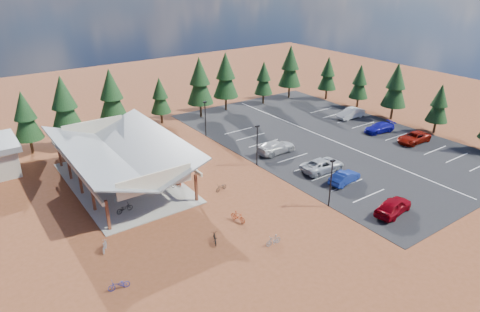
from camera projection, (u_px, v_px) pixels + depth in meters
ground at (232, 182)px, 48.11m from camera, size 140.00×140.00×0.00m
asphalt_lot at (329, 139)px, 60.10m from camera, size 27.00×44.00×0.04m
concrete_pad at (124, 182)px, 48.04m from camera, size 10.60×18.60×0.10m
bike_pavilion at (120, 151)px, 46.51m from camera, size 11.65×19.40×4.97m
lamp_post_0 at (331, 180)px, 42.08m from camera, size 0.50×0.25×5.14m
lamp_post_1 at (257, 143)px, 51.03m from camera, size 0.50×0.25×5.14m
lamp_post_2 at (205, 116)px, 59.99m from camera, size 0.50×0.25×5.14m
trash_bin_0 at (178, 181)px, 47.37m from camera, size 0.60×0.60×0.90m
trash_bin_1 at (178, 167)px, 50.60m from camera, size 0.60×0.60×0.90m
pine_1 at (25, 116)px, 53.58m from camera, size 3.56×3.56×8.29m
pine_2 at (64, 104)px, 55.10m from camera, size 4.19×4.19×9.77m
pine_3 at (111, 95)px, 59.31m from camera, size 4.12×4.12×9.60m
pine_4 at (160, 96)px, 64.55m from camera, size 3.08×3.08×7.18m
pine_5 at (200, 81)px, 66.56m from camera, size 4.16×4.16×9.68m
pine_6 at (226, 75)px, 69.97m from camera, size 4.16×4.16×9.70m
pine_7 at (264, 78)px, 73.93m from camera, size 3.21×3.21×7.48m
pine_8 at (290, 66)px, 76.74m from camera, size 4.10×4.10×9.56m
pine_10 at (439, 103)px, 60.73m from camera, size 3.10×3.10×7.22m
pine_11 at (396, 85)px, 65.92m from camera, size 3.84×3.84×8.96m
pine_12 at (360, 82)px, 71.66m from camera, size 3.19×3.19×7.43m
pine_13 at (328, 73)px, 76.53m from camera, size 3.31×3.31×7.72m
bike_0 at (125, 208)px, 41.86m from camera, size 1.77×0.81×0.90m
bike_1 at (121, 196)px, 43.98m from camera, size 1.69×0.91×0.98m
bike_2 at (100, 174)px, 48.82m from camera, size 1.72×0.65×0.89m
bike_3 at (83, 170)px, 49.62m from camera, size 1.78×0.56×1.06m
bike_4 at (169, 185)px, 46.28m from camera, size 1.59×0.57×0.83m
bike_5 at (146, 179)px, 47.35m from camera, size 1.82×1.03×1.05m
bike_6 at (129, 175)px, 48.57m from camera, size 1.65×0.87×0.82m
bike_7 at (136, 157)px, 53.07m from camera, size 1.67×0.92×0.97m
bike_9 at (105, 246)px, 36.32m from camera, size 1.12×1.55×0.92m
bike_10 at (119, 285)px, 31.95m from camera, size 1.73×0.86×0.87m
bike_11 at (238, 217)px, 40.49m from camera, size 0.91×1.83×1.06m
bike_12 at (215, 238)px, 37.42m from camera, size 1.18×1.69×0.84m
bike_13 at (273, 240)px, 37.08m from camera, size 1.58×0.50×0.94m
bike_14 at (183, 172)px, 49.44m from camera, size 0.65×1.77×0.92m
bike_15 at (181, 181)px, 47.30m from camera, size 1.47×1.69×1.05m
bike_16 at (221, 187)px, 46.13m from camera, size 1.63×0.87×0.81m
car_0 at (393, 206)px, 41.62m from camera, size 5.02×2.64×1.63m
car_1 at (345, 177)px, 47.58m from camera, size 4.39×2.02×1.39m
car_2 at (323, 165)px, 50.34m from camera, size 5.65×2.82×1.54m
car_3 at (276, 147)px, 55.30m from camera, size 5.52×2.31×1.59m
car_6 at (414, 138)px, 58.57m from camera, size 5.20×2.47×1.43m
car_7 at (379, 128)px, 62.27m from camera, size 4.99×2.56×1.39m
car_9 at (351, 113)px, 68.02m from camera, size 4.93×1.85×1.61m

